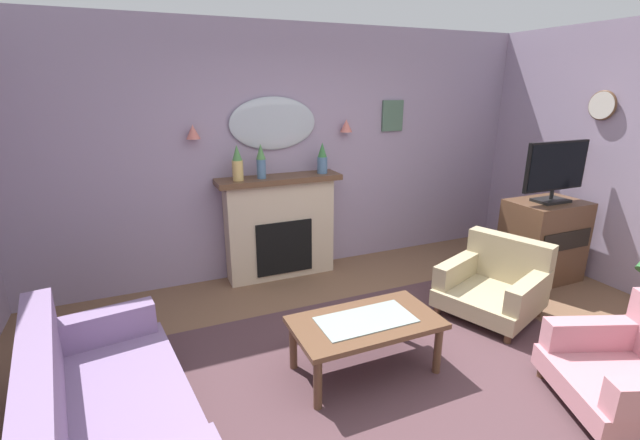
# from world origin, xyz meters

# --- Properties ---
(floor) EXTENTS (6.89, 5.82, 0.10)m
(floor) POSITION_xyz_m (0.00, 0.00, -0.05)
(floor) COLOR brown
(floor) RESTS_ON ground
(wall_back) EXTENTS (6.89, 0.10, 2.74)m
(wall_back) POSITION_xyz_m (0.00, 2.46, 1.37)
(wall_back) COLOR #9E8CA8
(wall_back) RESTS_ON ground
(patterned_rug) EXTENTS (3.20, 2.40, 0.01)m
(patterned_rug) POSITION_xyz_m (0.00, 0.20, 0.01)
(patterned_rug) COLOR #4C3338
(patterned_rug) RESTS_ON ground
(fireplace) EXTENTS (1.36, 0.36, 1.16)m
(fireplace) POSITION_xyz_m (-0.26, 2.24, 0.57)
(fireplace) COLOR beige
(fireplace) RESTS_ON ground
(mantel_vase_left) EXTENTS (0.11, 0.11, 0.37)m
(mantel_vase_left) POSITION_xyz_m (-0.71, 2.21, 1.33)
(mantel_vase_left) COLOR tan
(mantel_vase_left) RESTS_ON fireplace
(mantel_vase_centre) EXTENTS (0.10, 0.10, 0.36)m
(mantel_vase_centre) POSITION_xyz_m (-0.46, 2.21, 1.35)
(mantel_vase_centre) COLOR #4C7093
(mantel_vase_centre) RESTS_ON fireplace
(mantel_vase_right) EXTENTS (0.11, 0.11, 0.34)m
(mantel_vase_right) POSITION_xyz_m (0.24, 2.21, 1.32)
(mantel_vase_right) COLOR #4C7093
(mantel_vase_right) RESTS_ON fireplace
(wall_mirror) EXTENTS (0.96, 0.06, 0.56)m
(wall_mirror) POSITION_xyz_m (-0.26, 2.38, 1.71)
(wall_mirror) COLOR #B2BCC6
(wall_sconce_left) EXTENTS (0.14, 0.14, 0.14)m
(wall_sconce_left) POSITION_xyz_m (-1.11, 2.33, 1.66)
(wall_sconce_left) COLOR #D17066
(wall_sconce_right) EXTENTS (0.14, 0.14, 0.14)m
(wall_sconce_right) POSITION_xyz_m (0.59, 2.33, 1.66)
(wall_sconce_right) COLOR #D17066
(wall_clock) EXTENTS (0.04, 0.31, 0.31)m
(wall_clock) POSITION_xyz_m (2.91, 0.97, 1.90)
(wall_clock) COLOR silver
(framed_picture) EXTENTS (0.28, 0.03, 0.36)m
(framed_picture) POSITION_xyz_m (1.24, 2.39, 1.75)
(framed_picture) COLOR #4C6B56
(coffee_table) EXTENTS (1.10, 0.60, 0.45)m
(coffee_table) POSITION_xyz_m (-0.24, 0.30, 0.38)
(coffee_table) COLOR brown
(coffee_table) RESTS_ON ground
(floral_couch) EXTENTS (1.08, 1.81, 0.76)m
(floral_couch) POSITION_xyz_m (-2.06, 0.25, 0.32)
(floral_couch) COLOR gray
(floral_couch) RESTS_ON ground
(armchair_in_corner) EXTENTS (1.05, 1.04, 0.71)m
(armchair_in_corner) POSITION_xyz_m (1.34, 0.61, 0.31)
(armchair_in_corner) COLOR tan
(armchair_in_corner) RESTS_ON ground
(armchair_by_coffee_table) EXTENTS (1.05, 1.04, 0.71)m
(armchair_by_coffee_table) POSITION_xyz_m (1.22, -0.78, 0.31)
(armchair_by_coffee_table) COLOR #B77A84
(armchair_by_coffee_table) RESTS_ON ground
(tv_cabinet) EXTENTS (0.80, 0.57, 0.90)m
(tv_cabinet) POSITION_xyz_m (2.40, 1.01, 0.45)
(tv_cabinet) COLOR brown
(tv_cabinet) RESTS_ON ground
(tv_flatscreen) EXTENTS (0.84, 0.24, 0.65)m
(tv_flatscreen) POSITION_xyz_m (2.40, 0.99, 1.25)
(tv_flatscreen) COLOR black
(tv_flatscreen) RESTS_ON tv_cabinet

